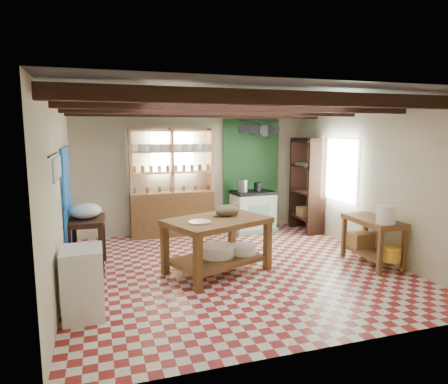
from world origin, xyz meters
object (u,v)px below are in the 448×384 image
object	(u,v)px
work_table	(217,245)
cat	(227,210)
prep_table	(87,244)
stove	(253,211)
right_counter	(372,241)
white_cabinet	(83,283)

from	to	relation	value
work_table	cat	size ratio (longest dim) A/B	3.81
work_table	prep_table	distance (m)	2.03
work_table	stove	world-z (taller)	stove
work_table	cat	world-z (taller)	cat
prep_table	right_counter	bearing A→B (deg)	-11.33
work_table	right_counter	world-z (taller)	work_table
work_table	cat	bearing A→B (deg)	11.31
prep_table	cat	bearing A→B (deg)	-12.45
prep_table	right_counter	size ratio (longest dim) A/B	0.77
right_counter	white_cabinet	bearing A→B (deg)	-171.56
white_cabinet	stove	bearing A→B (deg)	43.26
stove	prep_table	xyz separation A→B (m)	(-3.38, -1.48, -0.03)
prep_table	white_cabinet	size ratio (longest dim) A/B	0.99
work_table	stove	size ratio (longest dim) A/B	1.67
work_table	prep_table	world-z (taller)	work_table
white_cabinet	right_counter	xyz separation A→B (m)	(4.40, 0.52, -0.03)
work_table	prep_table	bearing A→B (deg)	136.59
stove	right_counter	size ratio (longest dim) A/B	0.84
stove	cat	world-z (taller)	cat
right_counter	cat	size ratio (longest dim) A/B	2.73
work_table	white_cabinet	world-z (taller)	work_table
prep_table	stove	bearing A→B (deg)	27.37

